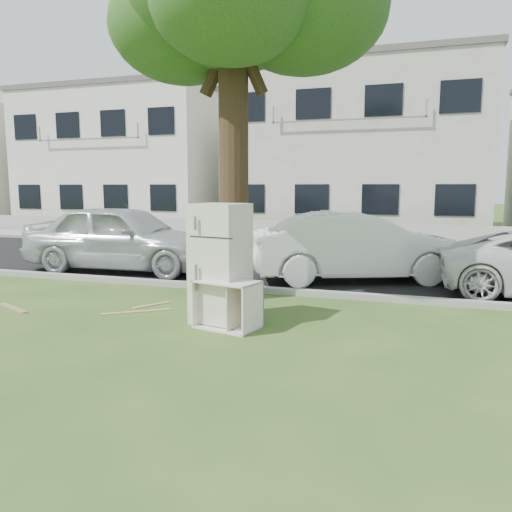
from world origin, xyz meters
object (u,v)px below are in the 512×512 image
(fridge, at_px, (220,264))
(cabinet, at_px, (228,304))
(car_center, at_px, (358,247))
(car_left, at_px, (123,237))

(fridge, xyz_separation_m, cabinet, (0.22, -0.26, -0.57))
(car_center, height_order, car_left, car_left)
(cabinet, relative_size, car_center, 0.20)
(cabinet, relative_size, car_left, 0.19)
(fridge, height_order, cabinet, fridge)
(cabinet, xyz_separation_m, car_left, (-4.35, 3.98, 0.48))
(car_center, distance_m, car_left, 5.76)
(cabinet, height_order, car_left, car_left)
(cabinet, distance_m, car_left, 5.91)
(fridge, height_order, car_center, fridge)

